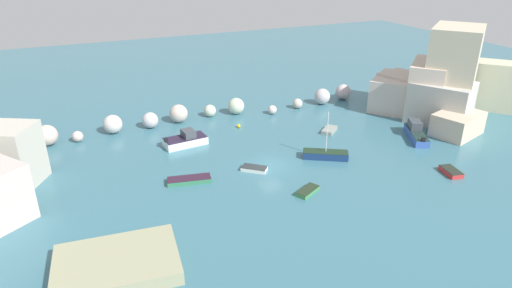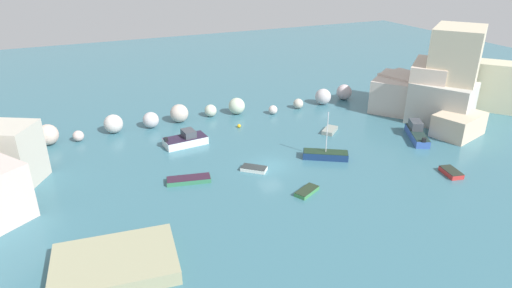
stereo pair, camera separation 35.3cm
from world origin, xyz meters
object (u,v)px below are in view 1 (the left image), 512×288
object	(u,v)px
moored_boat_0	(451,172)
moored_boat_1	(189,180)
moored_boat_7	(416,132)
channel_buoy	(239,126)
stone_dock	(117,264)
moored_boat_4	(254,169)
moored_boat_6	(325,155)
moored_boat_5	(329,130)
moored_boat_3	(308,191)
moored_boat_2	(186,140)

from	to	relation	value
moored_boat_0	moored_boat_1	xyz separation A→B (m)	(-25.82, 9.79, -0.01)
moored_boat_7	moored_boat_1	bearing A→B (deg)	117.37
channel_buoy	moored_boat_0	distance (m)	26.52
moored_boat_0	channel_buoy	bearing A→B (deg)	-132.09
stone_dock	moored_boat_1	distance (m)	13.96
moored_boat_7	stone_dock	bearing A→B (deg)	133.57
moored_boat_7	channel_buoy	bearing A→B (deg)	85.72
stone_dock	moored_boat_4	bearing A→B (deg)	33.31
moored_boat_1	moored_boat_4	xyz separation A→B (m)	(7.14, -0.41, -0.04)
channel_buoy	moored_boat_6	size ratio (longest dim) A/B	0.09
channel_buoy	moored_boat_5	size ratio (longest dim) A/B	0.17
moored_boat_0	moored_boat_1	size ratio (longest dim) A/B	0.59
moored_boat_4	moored_boat_6	distance (m)	8.66
moored_boat_3	moored_boat_6	world-z (taller)	moored_boat_6
moored_boat_5	moored_boat_4	bearing A→B (deg)	164.07
stone_dock	moored_boat_6	world-z (taller)	moored_boat_6
moored_boat_7	moored_boat_4	bearing A→B (deg)	118.04
stone_dock	moored_boat_4	xyz separation A→B (m)	(15.91, 10.45, -0.34)
moored_boat_7	moored_boat_3	bearing A→B (deg)	136.39
stone_dock	moored_boat_7	xyz separation A→B (m)	(38.20, 10.26, 0.14)
channel_buoy	moored_boat_3	xyz separation A→B (m)	(-0.37, -18.61, -0.04)
stone_dock	moored_boat_6	xyz separation A→B (m)	(24.55, 9.87, -0.11)
stone_dock	moored_boat_0	distance (m)	34.61
channel_buoy	moored_boat_7	xyz separation A→B (m)	(19.12, -12.33, 0.46)
moored_boat_6	moored_boat_5	bearing A→B (deg)	84.99
moored_boat_5	moored_boat_6	xyz separation A→B (m)	(-4.75, -6.45, 0.20)
moored_boat_3	moored_boat_6	distance (m)	8.30
moored_boat_5	moored_boat_7	world-z (taller)	moored_boat_7
moored_boat_2	moored_boat_6	size ratio (longest dim) A/B	0.95
moored_boat_0	moored_boat_4	size ratio (longest dim) A/B	0.95
moored_boat_3	moored_boat_1	bearing A→B (deg)	-62.00
moored_boat_1	moored_boat_7	distance (m)	29.45
moored_boat_0	moored_boat_6	size ratio (longest dim) A/B	0.49
moored_boat_4	moored_boat_2	bearing A→B (deg)	157.57
channel_buoy	moored_boat_1	bearing A→B (deg)	-131.32
moored_boat_3	moored_boat_5	size ratio (longest dim) A/B	1.01
moored_boat_3	moored_boat_5	xyz separation A→B (m)	(10.59, 12.35, 0.04)
moored_boat_0	moored_boat_5	world-z (taller)	moored_boat_0
moored_boat_0	moored_boat_4	distance (m)	20.91
stone_dock	moored_boat_7	world-z (taller)	moored_boat_7
stone_dock	channel_buoy	distance (m)	29.57
stone_dock	moored_boat_6	bearing A→B (deg)	21.91
moored_boat_0	moored_boat_6	bearing A→B (deg)	-119.10
moored_boat_0	moored_boat_6	world-z (taller)	moored_boat_6
moored_boat_3	moored_boat_4	bearing A→B (deg)	-93.89
channel_buoy	moored_boat_4	size ratio (longest dim) A/B	0.17
moored_boat_0	moored_boat_4	world-z (taller)	moored_boat_0
stone_dock	moored_boat_1	size ratio (longest dim) A/B	1.92
moored_boat_6	stone_dock	bearing A→B (deg)	-126.72
moored_boat_4	moored_boat_5	distance (m)	14.63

